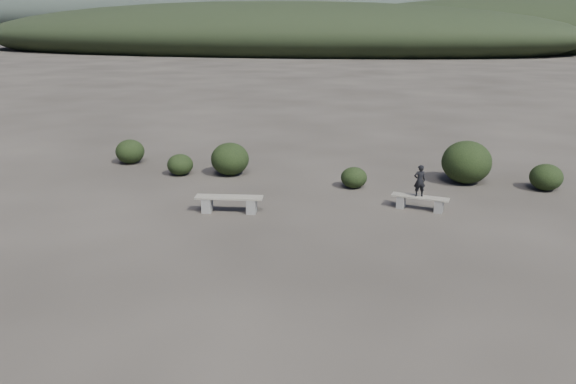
# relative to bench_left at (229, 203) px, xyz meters

# --- Properties ---
(ground) EXTENTS (1200.00, 1200.00, 0.00)m
(ground) POSITION_rel_bench_left_xyz_m (1.85, -4.57, -0.30)
(ground) COLOR #302B25
(ground) RESTS_ON ground
(bench_left) EXTENTS (2.05, 0.72, 0.50)m
(bench_left) POSITION_rel_bench_left_xyz_m (0.00, 0.00, 0.00)
(bench_left) COLOR gray
(bench_left) RESTS_ON ground
(bench_right) EXTENTS (1.74, 0.64, 0.43)m
(bench_right) POSITION_rel_bench_left_xyz_m (5.54, 1.53, -0.05)
(bench_right) COLOR gray
(bench_right) RESTS_ON ground
(seated_person) EXTENTS (0.41, 0.33, 0.98)m
(seated_person) POSITION_rel_bench_left_xyz_m (5.49, 1.53, 0.61)
(seated_person) COLOR black
(seated_person) RESTS_ON bench_right
(shrub_a) EXTENTS (0.96, 0.96, 0.78)m
(shrub_a) POSITION_rel_bench_left_xyz_m (-3.14, 3.63, 0.09)
(shrub_a) COLOR black
(shrub_a) RESTS_ON ground
(shrub_b) EXTENTS (1.40, 1.40, 1.20)m
(shrub_b) POSITION_rel_bench_left_xyz_m (-1.34, 4.07, 0.30)
(shrub_b) COLOR black
(shrub_b) RESTS_ON ground
(shrub_c) EXTENTS (0.90, 0.90, 0.72)m
(shrub_c) POSITION_rel_bench_left_xyz_m (3.32, 3.43, 0.05)
(shrub_c) COLOR black
(shrub_c) RESTS_ON ground
(shrub_d) EXTENTS (1.71, 1.71, 1.50)m
(shrub_d) POSITION_rel_bench_left_xyz_m (7.09, 4.92, 0.44)
(shrub_d) COLOR black
(shrub_d) RESTS_ON ground
(shrub_e) EXTENTS (1.08, 1.08, 0.90)m
(shrub_e) POSITION_rel_bench_left_xyz_m (9.66, 4.61, 0.14)
(shrub_e) COLOR black
(shrub_e) RESTS_ON ground
(shrub_f) EXTENTS (1.14, 1.14, 0.96)m
(shrub_f) POSITION_rel_bench_left_xyz_m (-5.80, 4.83, 0.18)
(shrub_f) COLOR black
(shrub_f) RESTS_ON ground
(mountain_ridges) EXTENTS (500.00, 400.00, 56.00)m
(mountain_ridges) POSITION_rel_bench_left_xyz_m (-5.63, 334.49, 10.53)
(mountain_ridges) COLOR black
(mountain_ridges) RESTS_ON ground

